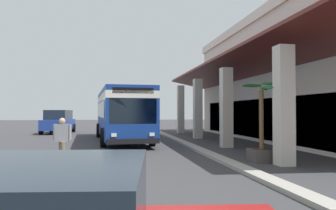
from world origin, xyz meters
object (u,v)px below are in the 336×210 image
object	(u,v)px
potted_palm	(262,140)
pedestrian	(62,139)
parked_suv_blue	(59,121)
transit_bus	(121,111)

from	to	relation	value
potted_palm	pedestrian	bearing A→B (deg)	-93.38
parked_suv_blue	pedestrian	size ratio (longest dim) A/B	3.06
transit_bus	parked_suv_blue	bearing A→B (deg)	-147.99
transit_bus	potted_palm	bearing A→B (deg)	26.75
parked_suv_blue	potted_palm	world-z (taller)	potted_palm
parked_suv_blue	pedestrian	distance (m)	17.59
transit_bus	potted_palm	xyz separation A→B (m)	(9.65, 4.86, -1.07)
transit_bus	pedestrian	world-z (taller)	transit_bus
transit_bus	potted_palm	distance (m)	10.86
parked_suv_blue	potted_palm	size ratio (longest dim) A/B	1.68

